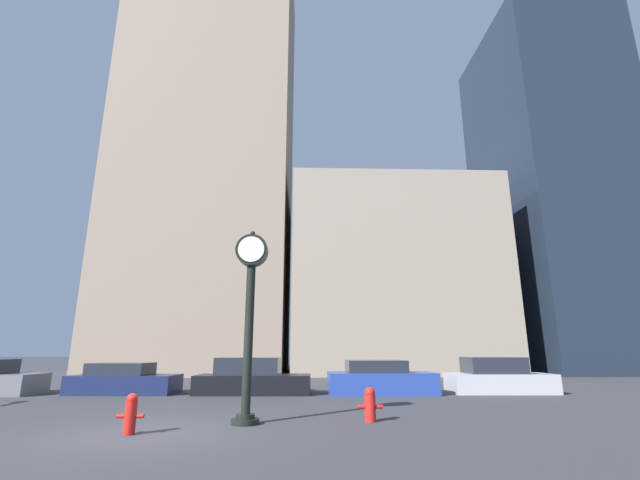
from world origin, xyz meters
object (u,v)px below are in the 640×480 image
Objects in this scene: car_navy at (124,381)px; fire_hydrant_far at (131,413)px; street_clock at (250,303)px; car_black at (252,379)px; fire_hydrant_near at (370,404)px; car_blue at (380,379)px; car_silver at (498,378)px.

car_navy is 9.07m from fire_hydrant_far.
car_navy reaches higher than fire_hydrant_far.
car_black is (-0.70, 6.96, -2.21)m from street_clock.
car_navy is 11.06m from fire_hydrant_near.
car_silver reaches higher than car_blue.
street_clock is 1.12× the size of car_blue.
fire_hydrant_far reaches higher than fire_hydrant_near.
street_clock is at bearing -140.61° from car_silver.
car_black is at bearing 176.90° from car_blue.
car_black is at bearing -178.05° from car_silver.
fire_hydrant_far is at bearing -98.64° from car_black.
fire_hydrant_near is (2.93, 0.27, -2.38)m from street_clock.
street_clock reaches higher than fire_hydrant_far.
car_blue is at bearing 78.24° from fire_hydrant_near.
car_silver is at bearing 36.13° from fire_hydrant_far.
fire_hydrant_near is (-1.35, -6.47, -0.14)m from car_blue.
street_clock reaches higher than fire_hydrant_near.
car_navy is 1.00× the size of car_blue.
car_navy is 14.75m from car_silver.
fire_hydrant_far is (-11.22, -8.19, -0.17)m from car_silver.
car_silver reaches higher than fire_hydrant_far.
fire_hydrant_near is at bearing 5.25° from street_clock.
car_black reaches higher than fire_hydrant_near.
street_clock is 9.45m from car_navy.
street_clock is 3.42m from fire_hydrant_far.
car_navy is at bearing 112.94° from fire_hydrant_far.
car_silver is 9.11m from fire_hydrant_near.
car_black is 5.70× the size of fire_hydrant_near.
car_blue is 6.61m from fire_hydrant_near.
car_blue is (4.98, -0.22, -0.03)m from car_black.
car_blue is at bearing 50.80° from fire_hydrant_far.
car_blue reaches higher than fire_hydrant_near.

